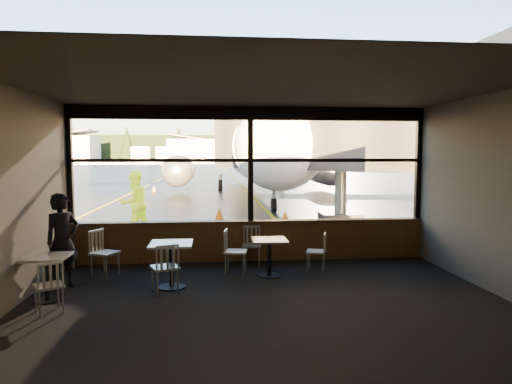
{
  "coord_description": "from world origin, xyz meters",
  "views": [
    {
      "loc": [
        -0.88,
        -10.27,
        2.41
      ],
      "look_at": [
        0.22,
        1.0,
        1.5
      ],
      "focal_mm": 32.0,
      "sensor_mm": 36.0,
      "label": 1
    }
  ],
  "objects": [
    {
      "name": "chair_mid_s",
      "position": [
        -1.7,
        -2.36,
        0.46
      ],
      "size": [
        0.64,
        0.64,
        0.91
      ],
      "primitive_type": null,
      "rotation": [
        0.0,
        0.0,
        0.35
      ],
      "color": "#B6B1A5",
      "rests_on": "carpet_floor"
    },
    {
      "name": "fuel_tank_b",
      "position": [
        -20.0,
        182.0,
        3.0
      ],
      "size": [
        8.0,
        8.0,
        6.0
      ],
      "primitive_type": "cylinder",
      "color": "silver",
      "rests_on": "ground_plane"
    },
    {
      "name": "carpet_floor",
      "position": [
        0.0,
        -3.0,
        0.01
      ],
      "size": [
        8.0,
        6.0,
        0.01
      ],
      "primitive_type": "cube",
      "color": "black",
      "rests_on": "ground"
    },
    {
      "name": "cone_wing",
      "position": [
        -4.71,
        20.65,
        0.22
      ],
      "size": [
        0.31,
        0.31,
        0.44
      ],
      "primitive_type": "cone",
      "color": "#FF4B08",
      "rests_on": "ground_plane"
    },
    {
      "name": "jet_bridge",
      "position": [
        3.6,
        5.5,
        2.33
      ],
      "size": [
        8.73,
        10.67,
        4.66
      ],
      "primitive_type": null,
      "color": "#29292B",
      "rests_on": "ground_plane"
    },
    {
      "name": "cafe_table_near",
      "position": [
        0.26,
        -1.39,
        0.38
      ],
      "size": [
        0.68,
        0.68,
        0.75
      ],
      "primitive_type": null,
      "color": "gray",
      "rests_on": "carpet_floor"
    },
    {
      "name": "chair_near_e",
      "position": [
        1.28,
        -1.07,
        0.4
      ],
      "size": [
        0.56,
        0.56,
        0.81
      ],
      "primitive_type": null,
      "rotation": [
        0.0,
        0.0,
        1.24
      ],
      "color": "beige",
      "rests_on": "carpet_floor"
    },
    {
      "name": "chair_left_s",
      "position": [
        -3.36,
        -3.18,
        0.42
      ],
      "size": [
        0.62,
        0.62,
        0.84
      ],
      "primitive_type": null,
      "rotation": [
        0.0,
        0.0,
        0.51
      ],
      "color": "beige",
      "rests_on": "carpet_floor"
    },
    {
      "name": "hangar_mid",
      "position": [
        0.0,
        185.0,
        5.0
      ],
      "size": [
        38.0,
        15.0,
        10.0
      ],
      "primitive_type": null,
      "color": "silver",
      "rests_on": "ground_plane"
    },
    {
      "name": "wall_left",
      "position": [
        -4.0,
        -3.0,
        1.75
      ],
      "size": [
        0.04,
        6.0,
        3.5
      ],
      "primitive_type": "cube",
      "color": "#504940",
      "rests_on": "ground"
    },
    {
      "name": "ground_crew",
      "position": [
        -3.21,
        3.71,
        0.97
      ],
      "size": [
        1.19,
        1.18,
        1.94
      ],
      "primitive_type": "imported",
      "rotation": [
        0.0,
        0.0,
        3.88
      ],
      "color": "#BFF219",
      "rests_on": "ground_plane"
    },
    {
      "name": "airliner",
      "position": [
        1.85,
        20.11,
        5.1
      ],
      "size": [
        28.1,
        33.62,
        10.21
      ],
      "primitive_type": null,
      "rotation": [
        0.0,
        0.0,
        -0.01
      ],
      "color": "white",
      "rests_on": "ground_plane"
    },
    {
      "name": "mullion_centre",
      "position": [
        0.0,
        0.0,
        2.2
      ],
      "size": [
        0.12,
        0.12,
        2.6
      ],
      "primitive_type": "cube",
      "color": "black",
      "rests_on": "ground"
    },
    {
      "name": "cone_extra",
      "position": [
        1.67,
        5.34,
        0.24
      ],
      "size": [
        0.35,
        0.35,
        0.48
      ],
      "primitive_type": "cone",
      "color": "#CE6606",
      "rests_on": "ground_plane"
    },
    {
      "name": "chair_near_w",
      "position": [
        -0.4,
        -1.2,
        0.46
      ],
      "size": [
        0.59,
        0.59,
        0.92
      ],
      "primitive_type": null,
      "rotation": [
        0.0,
        0.0,
        -1.75
      ],
      "color": "#B3AEA1",
      "rests_on": "carpet_floor"
    },
    {
      "name": "hangar_left",
      "position": [
        -70.0,
        180.0,
        5.5
      ],
      "size": [
        45.0,
        18.0,
        11.0
      ],
      "primitive_type": null,
      "color": "silver",
      "rests_on": "ground_plane"
    },
    {
      "name": "hangar_right",
      "position": [
        60.0,
        178.0,
        6.0
      ],
      "size": [
        50.0,
        20.0,
        12.0
      ],
      "primitive_type": null,
      "color": "silver",
      "rests_on": "ground_plane"
    },
    {
      "name": "cafe_table_mid",
      "position": [
        -1.61,
        -2.02,
        0.42
      ],
      "size": [
        0.76,
        0.76,
        0.83
      ],
      "primitive_type": null,
      "color": "#A9A39B",
      "rests_on": "carpet_floor"
    },
    {
      "name": "mullion_left",
      "position": [
        -3.95,
        0.0,
        2.2
      ],
      "size": [
        0.12,
        0.12,
        2.6
      ],
      "primitive_type": "cube",
      "color": "black",
      "rests_on": "ground"
    },
    {
      "name": "chair_mid_w",
      "position": [
        -2.99,
        -1.12,
        0.47
      ],
      "size": [
        0.69,
        0.69,
        0.94
      ],
      "primitive_type": null,
      "rotation": [
        0.0,
        0.0,
        -2.05
      ],
      "color": "beige",
      "rests_on": "carpet_floor"
    },
    {
      "name": "window_transom",
      "position": [
        0.0,
        0.0,
        2.3
      ],
      "size": [
        8.0,
        0.1,
        0.08
      ],
      "primitive_type": "cube",
      "color": "black",
      "rests_on": "ground"
    },
    {
      "name": "wall_right",
      "position": [
        4.0,
        -3.0,
        1.75
      ],
      "size": [
        0.04,
        6.0,
        3.5
      ],
      "primitive_type": "cube",
      "color": "#504940",
      "rests_on": "ground"
    },
    {
      "name": "ground_plane",
      "position": [
        0.0,
        120.0,
        0.0
      ],
      "size": [
        520.0,
        520.0,
        0.0
      ],
      "primitive_type": "plane",
      "color": "black",
      "rests_on": "ground"
    },
    {
      "name": "wall_back",
      "position": [
        0.0,
        -6.0,
        1.75
      ],
      "size": [
        8.0,
        0.04,
        3.5
      ],
      "primitive_type": "cube",
      "color": "#504940",
      "rests_on": "ground"
    },
    {
      "name": "fuel_tank_a",
      "position": [
        -30.0,
        182.0,
        3.0
      ],
      "size": [
        8.0,
        8.0,
        6.0
      ],
      "primitive_type": "cylinder",
      "color": "silver",
      "rests_on": "ground_plane"
    },
    {
      "name": "ceiling",
      "position": [
        0.0,
        -3.0,
        3.5
      ],
      "size": [
        8.0,
        6.0,
        0.04
      ],
      "primitive_type": "cube",
      "color": "#38332D",
      "rests_on": "ground"
    },
    {
      "name": "passenger",
      "position": [
        -3.56,
        -1.85,
        0.87
      ],
      "size": [
        0.74,
        0.74,
        1.74
      ],
      "primitive_type": "imported",
      "rotation": [
        0.0,
        0.0,
        0.78
      ],
      "color": "black",
      "rests_on": "carpet_floor"
    },
    {
      "name": "treeline",
      "position": [
        0.0,
        210.0,
        6.0
      ],
      "size": [
        360.0,
        3.0,
        12.0
      ],
      "primitive_type": "cube",
      "color": "black",
      "rests_on": "ground_plane"
    },
    {
      "name": "fuel_tank_c",
      "position": [
        -10.0,
        182.0,
        3.0
      ],
      "size": [
        8.0,
        8.0,
        6.0
      ],
      "primitive_type": "cylinder",
      "color": "silver",
      "rests_on": "ground_plane"
    },
    {
      "name": "chair_near_n",
      "position": [
        -0.01,
        -0.4,
        0.43
      ],
      "size": [
        0.51,
        0.51,
        0.85
      ],
      "primitive_type": null,
      "rotation": [
        0.0,
        0.0,
        3.03
      ],
      "color": "beige",
      "rests_on": "carpet_floor"
    },
    {
      "name": "window_sill",
      "position": [
        0.0,
        0.0,
        0.45
      ],
      "size": [
        8.0,
        0.28,
        0.9
      ],
      "primitive_type": "cube",
      "color": "#503418",
      "rests_on": "ground"
    },
    {
      "name": "cone_nose",
      "position": [
        -0.6,
        6.97,
        0.23
      ],
      "size": [
        0.33,
        0.33,
        0.46
      ],
      "primitive_type": "cone",
      "color": "#F15B07",
      "rests_on": "ground_plane"
    },
    {
      "name": "mullion_right",
      "position": [
        3.95,
        0.0,
        2.2
      ],
      "size": [
        0.12,
        0.12,
        2.6
      ],
      "primitive_type": "cube",
      "color": "black",
      "rests_on": "ground"
    },
    {
      "name": "cafe_table_left",
      "position": [
        -3.6,
        -2.57,
        0.38
      ],
      "size": [
        0.69,
        0.69,
        0.76
      ],
      "primitive_type": null,
      "color": "#A49E97",
      "rests_on": "carpet_floor"
    },
    {
      "name": "window_header",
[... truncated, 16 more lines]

